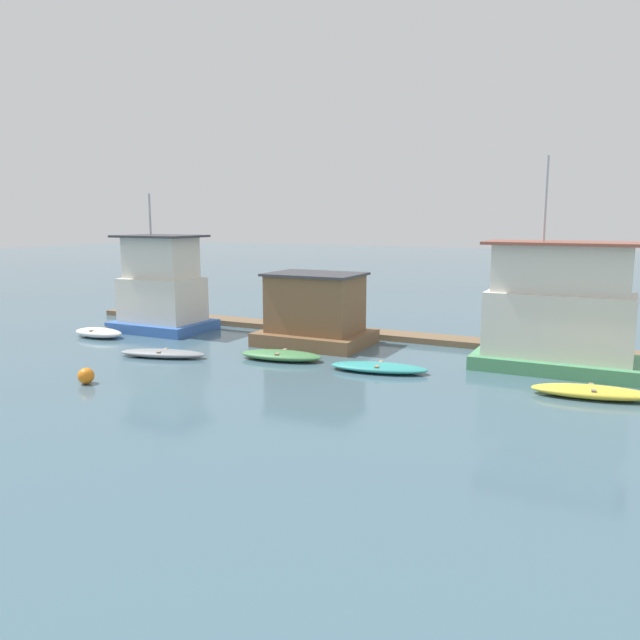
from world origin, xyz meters
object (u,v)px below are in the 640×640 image
Objects in this scene: houseboat_green at (559,313)px; dinghy_grey at (163,353)px; dinghy_teal at (379,367)px; dinghy_yellow at (592,392)px; dinghy_white at (99,333)px; houseboat_brown at (315,312)px; dinghy_green at (281,355)px; buoy_orange at (86,376)px; houseboat_blue at (162,289)px.

houseboat_green is 2.07× the size of dinghy_grey.
dinghy_teal is (-6.37, -3.61, -2.16)m from houseboat_green.
dinghy_yellow is (7.97, -0.17, 0.03)m from dinghy_teal.
dinghy_white reaches higher than dinghy_grey.
houseboat_brown is at bearing 17.43° from dinghy_white.
houseboat_green is 11.74m from dinghy_green.
dinghy_yellow is (1.59, -3.78, -2.13)m from houseboat_green.
buoy_orange is (-15.58, -10.26, -2.04)m from houseboat_green.
dinghy_green is (5.01, 1.92, 0.03)m from dinghy_grey.
buoy_orange is (0.42, -4.80, 0.13)m from dinghy_grey.
houseboat_green is 2.06× the size of dinghy_yellow.
dinghy_yellow is at bearing -17.19° from houseboat_brown.
dinghy_grey is 4.82m from buoy_orange.
buoy_orange is (-4.59, -6.72, 0.10)m from dinghy_green.
houseboat_brown is (9.25, 0.35, -0.68)m from houseboat_blue.
buoy_orange reaches higher than dinghy_grey.
dinghy_yellow is at bearing -1.20° from dinghy_teal.
houseboat_green is at bearing 33.37° from buoy_orange.
houseboat_blue is 22.44m from dinghy_yellow.
buoy_orange is at bearing -124.33° from dinghy_green.
dinghy_green is at bearing 20.98° from dinghy_grey.
buoy_orange is at bearing -64.24° from houseboat_blue.
dinghy_white is 0.71× the size of dinghy_grey.
houseboat_brown is 3.98m from dinghy_green.
dinghy_yellow is at bearing -9.30° from houseboat_blue.
dinghy_grey is at bearing 95.02° from buoy_orange.
dinghy_white is 15.78m from dinghy_teal.
houseboat_blue is 10.26m from dinghy_green.
houseboat_green is 7.64m from dinghy_teal.
dinghy_green is 0.94× the size of dinghy_teal.
houseboat_blue is 12.16× the size of buoy_orange.
houseboat_brown is at bearing 162.81° from dinghy_yellow.
houseboat_blue is 9.28m from houseboat_brown.
houseboat_brown is 0.61× the size of houseboat_green.
buoy_orange reaches higher than dinghy_teal.
houseboat_blue is 4.07m from dinghy_white.
houseboat_brown is 11.56m from dinghy_white.
houseboat_brown is at bearing 179.07° from houseboat_green.
houseboat_blue is 1.79× the size of dinghy_teal.
dinghy_white is at bearing -162.57° from houseboat_brown.
houseboat_brown is 7.55m from dinghy_grey.
houseboat_green is 2.07× the size of dinghy_teal.
dinghy_white is 9.60m from buoy_orange.
houseboat_blue is 1.43× the size of houseboat_brown.
houseboat_green is at bearing 0.47° from houseboat_blue.
houseboat_blue is 14.65m from dinghy_teal.
dinghy_grey is 6.78× the size of buoy_orange.
buoy_orange reaches higher than dinghy_white.
dinghy_grey is at bearing -159.02° from dinghy_green.
houseboat_green is at bearing 112.89° from dinghy_yellow.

